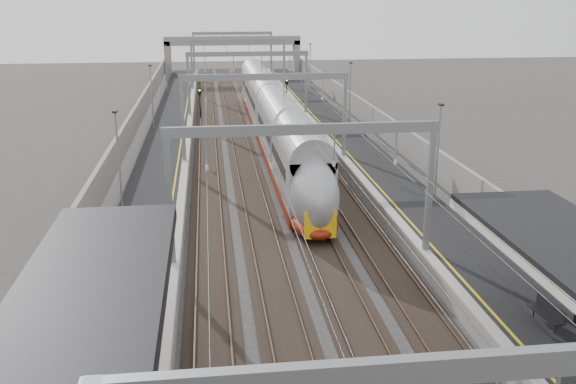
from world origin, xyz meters
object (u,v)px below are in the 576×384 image
object	(u,v)px
overbridge	(233,46)
train	(275,125)
bench	(548,311)
signal_green	(200,98)

from	to	relation	value
overbridge	train	size ratio (longest dim) A/B	0.43
train	bench	distance (m)	35.80
train	bench	bearing A→B (deg)	-78.76
overbridge	bench	distance (m)	86.49
overbridge	signal_green	bearing A→B (deg)	-98.35
train	signal_green	distance (m)	16.84
overbridge	train	world-z (taller)	overbridge
bench	signal_green	size ratio (longest dim) A/B	0.53
overbridge	signal_green	size ratio (longest dim) A/B	6.33
train	signal_green	world-z (taller)	train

